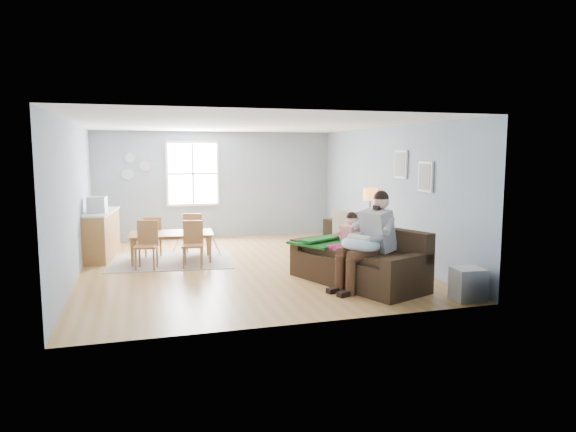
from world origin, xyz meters
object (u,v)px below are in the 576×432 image
object	(u,v)px
dining_table	(172,247)
baby_swing	(196,236)
monitor	(97,205)
chair_se	(193,241)
counter	(101,234)
storage_cube	(468,284)
chair_sw	(147,242)
chair_nw	(153,234)
father	(369,237)
toddler	(347,235)
chair_ne	(193,231)
floor_lamp	(370,200)
sofa	(360,263)

from	to	relation	value
dining_table	baby_swing	size ratio (longest dim) A/B	1.69
dining_table	monitor	bearing A→B (deg)	165.99
chair_se	counter	distance (m)	2.25
storage_cube	chair_sw	world-z (taller)	chair_sw
counter	baby_swing	size ratio (longest dim) A/B	1.85
chair_nw	storage_cube	bearing A→B (deg)	-47.13
monitor	baby_swing	distance (m)	2.13
father	counter	size ratio (longest dim) A/B	0.88
toddler	chair_nw	bearing A→B (deg)	134.57
toddler	baby_swing	world-z (taller)	toddler
father	baby_swing	distance (m)	4.43
toddler	counter	distance (m)	5.28
father	chair_ne	world-z (taller)	father
storage_cube	chair_ne	world-z (taller)	chair_ne
counter	monitor	xyz separation A→B (m)	(-0.03, -0.33, 0.65)
father	monitor	world-z (taller)	father
floor_lamp	monitor	xyz separation A→B (m)	(-5.53, 0.94, -0.04)
floor_lamp	storage_cube	bearing A→B (deg)	-91.74
chair_se	chair_ne	xyz separation A→B (m)	(0.13, 1.17, 0.01)
father	counter	world-z (taller)	father
chair_ne	monitor	size ratio (longest dim) A/B	2.33
floor_lamp	counter	bearing A→B (deg)	167.01
counter	sofa	bearing A→B (deg)	-38.98
toddler	floor_lamp	xyz separation A→B (m)	(1.38, 2.02, 0.38)
father	chair_nw	size ratio (longest dim) A/B	1.87
sofa	monitor	size ratio (longest dim) A/B	6.60
sofa	monitor	world-z (taller)	monitor
baby_swing	dining_table	bearing A→B (deg)	-128.41
counter	chair_se	bearing A→B (deg)	-39.46
counter	monitor	distance (m)	0.73
chair_sw	father	bearing A→B (deg)	-36.55
dining_table	chair_nw	world-z (taller)	chair_nw
sofa	floor_lamp	size ratio (longest dim) A/B	1.79
floor_lamp	chair_ne	size ratio (longest dim) A/B	1.58
chair_sw	chair_ne	bearing A→B (deg)	47.40
sofa	chair_sw	distance (m)	4.01
floor_lamp	chair_sw	bearing A→B (deg)	-179.27
floor_lamp	toddler	bearing A→B (deg)	-124.39
sofa	baby_swing	bearing A→B (deg)	124.64
floor_lamp	father	bearing A→B (deg)	-115.70
sofa	dining_table	world-z (taller)	sofa
toddler	chair_ne	xyz separation A→B (m)	(-2.25, 3.02, -0.29)
chair_nw	floor_lamp	bearing A→B (deg)	-13.99
floor_lamp	dining_table	distance (m)	4.24
chair_nw	chair_ne	world-z (taller)	chair_ne
father	dining_table	distance (m)	4.22
chair_ne	baby_swing	size ratio (longest dim) A/B	0.93
chair_se	baby_swing	bearing A→B (deg)	81.28
chair_sw	monitor	xyz separation A→B (m)	(-0.92, 1.00, 0.63)
chair_nw	dining_table	bearing A→B (deg)	-61.59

